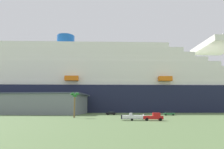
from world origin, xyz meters
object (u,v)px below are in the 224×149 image
at_px(parked_car_black_coupe, 111,113).
at_px(parked_car_green_wagon, 169,113).
at_px(pickup_truck, 154,117).
at_px(small_boat_on_trailer, 135,117).
at_px(cruise_ship, 115,85).
at_px(palm_tree, 75,98).

bearing_deg(parked_car_black_coupe, parked_car_green_wagon, -9.46).
bearing_deg(pickup_truck, small_boat_on_trailer, 178.63).
relative_size(cruise_ship, parked_car_black_coupe, 62.36).
bearing_deg(cruise_ship, pickup_truck, -80.42).
height_order(pickup_truck, palm_tree, palm_tree).
distance_m(cruise_ship, pickup_truck, 79.83).
relative_size(small_boat_on_trailer, parked_car_green_wagon, 1.79).
relative_size(pickup_truck, palm_tree, 0.63).
relative_size(palm_tree, parked_car_black_coupe, 1.95).
xyz_separation_m(cruise_ship, palm_tree, (-12.71, -64.23, -10.91)).
distance_m(palm_tree, parked_car_black_coupe, 25.41).
bearing_deg(parked_car_green_wagon, parked_car_black_coupe, 170.54).
height_order(parked_car_green_wagon, parked_car_black_coupe, same).
height_order(cruise_ship, palm_tree, cruise_ship).
distance_m(pickup_truck, palm_tree, 29.27).
xyz_separation_m(palm_tree, parked_car_green_wagon, (37.22, 17.36, -6.12)).
xyz_separation_m(small_boat_on_trailer, parked_car_black_coupe, (-8.53, 34.16, -0.13)).
xyz_separation_m(cruise_ship, parked_car_green_wagon, (24.51, -46.88, -17.03)).
height_order(cruise_ship, small_boat_on_trailer, cruise_ship).
height_order(small_boat_on_trailer, palm_tree, palm_tree).
height_order(palm_tree, parked_car_black_coupe, palm_tree).
bearing_deg(palm_tree, cruise_ship, 78.81).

